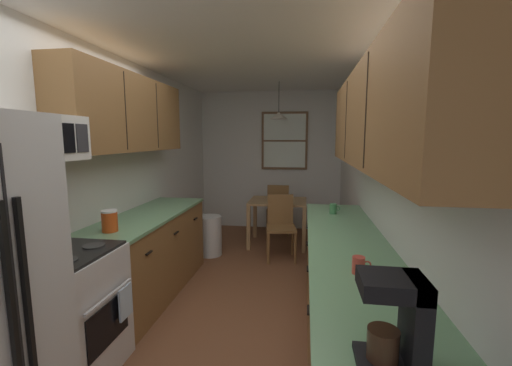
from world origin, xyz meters
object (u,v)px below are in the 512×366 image
Objects in this scene: dining_table at (278,208)px; mug_by_coffeemaker at (359,265)px; dining_chair_far at (278,207)px; mug_spare at (333,209)px; microwave_over_range at (36,138)px; trash_bin at (210,236)px; storage_canister at (110,221)px; dining_chair_near at (281,223)px; stove_range at (66,313)px; coffee_maker at (400,321)px.

mug_by_coffeemaker is at bearing -76.65° from dining_table.
dining_chair_far is 2.30m from mug_spare.
trash_bin is (0.41, 2.51, -1.41)m from microwave_over_range.
dining_table is at bearing -86.41° from dining_chair_far.
mug_by_coffeemaker reaches higher than dining_chair_far.
trash_bin is at bearing 80.75° from microwave_over_range.
storage_canister reaches higher than mug_spare.
mug_by_coffeemaker is (0.65, -2.56, 0.45)m from dining_chair_near.
dining_table is (1.23, 3.11, 0.13)m from stove_range.
coffee_maker reaches higher than mug_spare.
dining_chair_near is at bearing 122.05° from mug_spare.
stove_range reaches higher than trash_bin.
stove_range is 3.33× the size of coffee_maker.
mug_spare is (0.75, -2.13, 0.45)m from dining_chair_far.
mug_spare is at bearing -65.34° from dining_table.
dining_chair_far is at bearing 71.94° from stove_range.
storage_canister is (-0.30, -1.93, 0.71)m from trash_bin.
dining_chair_far is 2.72× the size of coffee_maker.
mug_by_coffeemaker is at bearing -16.37° from storage_canister.
dining_table is at bearing 114.66° from mug_spare.
dining_table is 3.22m from mug_by_coffeemaker.
coffee_maker is (1.98, -0.80, 0.60)m from stove_range.
microwave_over_range is at bearing -99.25° from trash_bin.
dining_table is 0.99× the size of dining_chair_far.
dining_table is 1.76m from mug_spare.
dining_chair_far is (-0.12, 1.12, 0.00)m from dining_chair_near.
coffee_maker reaches higher than trash_bin.
storage_canister reaches higher than dining_chair_far.
dining_table is at bearing 68.39° from stove_range.
stove_range is 1.24× the size of dining_table.
stove_range is at bearing -108.06° from dining_chair_far.
mug_spare is (-0.02, 1.55, 0.00)m from mug_by_coffeemaker.
mug_spare is (1.66, -0.96, 0.66)m from trash_bin.
dining_chair_far is at bearing 109.54° from mug_spare.
mug_by_coffeemaker is (0.77, -3.68, 0.45)m from dining_chair_far.
mug_spare is at bearing 36.79° from microwave_over_range.
coffee_maker reaches higher than mug_by_coffeemaker.
trash_bin is at bearing 83.30° from stove_range.
dining_chair_far is at bearing 96.34° from dining_chair_near.
dining_chair_near and dining_chair_far have the same top height.
dining_chair_far is at bearing 101.90° from mug_by_coffeemaker.
mug_by_coffeemaker is at bearing -89.27° from mug_spare.
mug_spare is (2.06, 1.54, -0.74)m from microwave_over_range.
dining_table is (1.35, 3.11, -1.10)m from microwave_over_range.
microwave_over_range is at bearing -143.21° from mug_spare.
stove_range reaches higher than dining_chair_near.
dining_chair_near is 1.00× the size of dining_chair_far.
microwave_over_range reaches higher than dining_chair_far.
dining_table reaches higher than trash_bin.
dining_chair_near is 8.07× the size of mug_by_coffeemaker.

